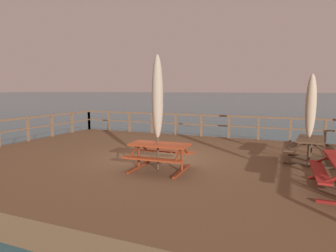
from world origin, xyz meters
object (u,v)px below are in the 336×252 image
at_px(patio_umbrella_tall_back_left, 311,106).
at_px(picnic_table_front_right, 310,145).
at_px(picnic_table_mid_right, 160,151).
at_px(patio_umbrella_tall_front, 158,97).

bearing_deg(patio_umbrella_tall_back_left, picnic_table_front_right, -29.54).
xyz_separation_m(picnic_table_mid_right, picnic_table_front_right, (4.02, 2.70, -0.00)).
distance_m(picnic_table_mid_right, picnic_table_front_right, 4.84).
distance_m(patio_umbrella_tall_front, patio_umbrella_tall_back_left, 4.87).
xyz_separation_m(picnic_table_mid_right, patio_umbrella_tall_back_left, (3.97, 2.73, 1.22)).
relative_size(picnic_table_front_right, patio_umbrella_tall_back_left, 0.65).
xyz_separation_m(picnic_table_front_right, patio_umbrella_tall_back_left, (-0.05, 0.03, 1.22)).
relative_size(patio_umbrella_tall_front, patio_umbrella_tall_back_left, 1.17).
bearing_deg(picnic_table_front_right, patio_umbrella_tall_back_left, 150.46).
height_order(picnic_table_front_right, patio_umbrella_tall_front, patio_umbrella_tall_front).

